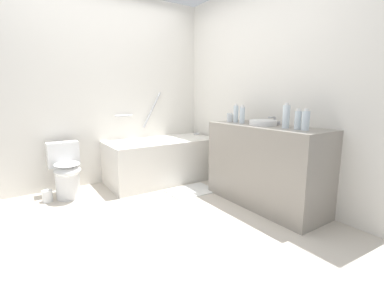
% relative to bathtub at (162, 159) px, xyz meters
% --- Properties ---
extents(ground_plane, '(4.07, 4.07, 0.00)m').
position_rel_bathtub_xyz_m(ground_plane, '(-0.73, -0.98, -0.31)').
color(ground_plane, beige).
extents(wall_back_tiled, '(3.47, 0.10, 2.56)m').
position_rel_bathtub_xyz_m(wall_back_tiled, '(-0.73, 0.42, 0.96)').
color(wall_back_tiled, silver).
rests_on(wall_back_tiled, ground_plane).
extents(wall_right_mirror, '(0.10, 3.12, 2.56)m').
position_rel_bathtub_xyz_m(wall_right_mirror, '(0.85, -0.98, 0.96)').
color(wall_right_mirror, silver).
rests_on(wall_right_mirror, ground_plane).
extents(bathtub, '(1.53, 0.75, 1.25)m').
position_rel_bathtub_xyz_m(bathtub, '(0.00, 0.00, 0.00)').
color(bathtub, silver).
rests_on(bathtub, ground_plane).
extents(toilet, '(0.35, 0.51, 0.66)m').
position_rel_bathtub_xyz_m(toilet, '(-1.25, 0.05, 0.01)').
color(toilet, white).
rests_on(toilet, ground_plane).
extents(vanity_counter, '(0.53, 1.35, 0.89)m').
position_rel_bathtub_xyz_m(vanity_counter, '(0.54, -1.41, 0.13)').
color(vanity_counter, gray).
rests_on(vanity_counter, ground_plane).
extents(sink_basin, '(0.29, 0.29, 0.06)m').
position_rel_bathtub_xyz_m(sink_basin, '(0.52, -1.36, 0.60)').
color(sink_basin, white).
rests_on(sink_basin, vanity_counter).
extents(sink_faucet, '(0.11, 0.15, 0.09)m').
position_rel_bathtub_xyz_m(sink_faucet, '(0.70, -1.36, 0.61)').
color(sink_faucet, '#A8A8AD').
rests_on(sink_faucet, vanity_counter).
extents(water_bottle_0, '(0.06, 0.06, 0.22)m').
position_rel_bathtub_xyz_m(water_bottle_0, '(0.50, -0.96, 0.67)').
color(water_bottle_0, silver).
rests_on(water_bottle_0, vanity_counter).
extents(water_bottle_1, '(0.07, 0.07, 0.25)m').
position_rel_bathtub_xyz_m(water_bottle_1, '(0.50, -1.67, 0.69)').
color(water_bottle_1, silver).
rests_on(water_bottle_1, vanity_counter).
extents(water_bottle_2, '(0.06, 0.06, 0.20)m').
position_rel_bathtub_xyz_m(water_bottle_2, '(0.48, -1.09, 0.66)').
color(water_bottle_2, silver).
rests_on(water_bottle_2, vanity_counter).
extents(water_bottle_3, '(0.06, 0.06, 0.21)m').
position_rel_bathtub_xyz_m(water_bottle_3, '(0.55, -1.02, 0.67)').
color(water_bottle_3, silver).
rests_on(water_bottle_3, vanity_counter).
extents(water_bottle_4, '(0.07, 0.07, 0.20)m').
position_rel_bathtub_xyz_m(water_bottle_4, '(0.50, -1.88, 0.66)').
color(water_bottle_4, silver).
rests_on(water_bottle_4, vanity_counter).
extents(water_bottle_5, '(0.06, 0.06, 0.20)m').
position_rel_bathtub_xyz_m(water_bottle_5, '(0.51, -1.80, 0.66)').
color(water_bottle_5, silver).
rests_on(water_bottle_5, vanity_counter).
extents(drinking_glass_0, '(0.07, 0.07, 0.10)m').
position_rel_bathtub_xyz_m(drinking_glass_0, '(0.48, -0.87, 0.62)').
color(drinking_glass_0, white).
rests_on(drinking_glass_0, vanity_counter).
extents(drinking_glass_1, '(0.07, 0.07, 0.08)m').
position_rel_bathtub_xyz_m(drinking_glass_1, '(0.54, -0.82, 0.61)').
color(drinking_glass_1, white).
rests_on(drinking_glass_1, vanity_counter).
extents(bath_mat, '(0.58, 0.42, 0.01)m').
position_rel_bathtub_xyz_m(bath_mat, '(0.08, -0.62, -0.31)').
color(bath_mat, white).
rests_on(bath_mat, ground_plane).
extents(toilet_paper_roll, '(0.11, 0.11, 0.13)m').
position_rel_bathtub_xyz_m(toilet_paper_roll, '(-1.48, 0.01, -0.25)').
color(toilet_paper_roll, white).
rests_on(toilet_paper_roll, ground_plane).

